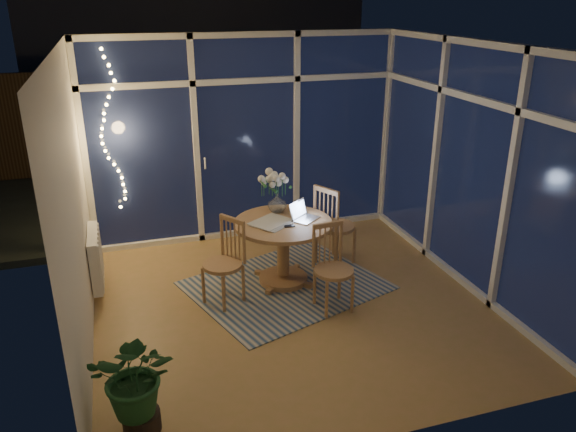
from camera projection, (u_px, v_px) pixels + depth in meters
The scene contains 25 objects.
floor at pixel (294, 304), 5.86m from camera, with size 4.00×4.00×0.00m, color olive.
ceiling at pixel (296, 45), 4.90m from camera, with size 4.00×4.00×0.00m, color white.
wall_back at pixel (246, 138), 7.15m from camera, with size 4.00×0.04×2.60m, color beige.
wall_front at pixel (391, 281), 3.61m from camera, with size 4.00×0.04×2.60m, color beige.
wall_left at pixel (74, 208), 4.82m from camera, with size 0.04×4.00×2.60m, color beige.
wall_right at pixel (474, 168), 5.93m from camera, with size 0.04×4.00×2.60m, color beige.
window_wall_back at pixel (247, 139), 7.12m from camera, with size 4.00×0.10×2.60m, color white.
window_wall_right at pixel (471, 168), 5.92m from camera, with size 0.10×4.00×2.60m, color white.
radiator at pixel (95, 258), 5.97m from camera, with size 0.10×0.70×0.58m, color silver.
fairy_lights at pixel (110, 132), 6.50m from camera, with size 0.24×0.10×1.85m, color #FFCA66, non-canonical shape.
garden_patio at pixel (237, 171), 10.45m from camera, with size 12.00×6.00×0.10m, color black.
garden_fence at pixel (203, 116), 10.40m from camera, with size 11.00×0.08×1.80m, color #322112.
neighbour_roof at pixel (191, 32), 12.66m from camera, with size 7.00×3.00×2.20m, color #33353E.
garden_shrubs at pixel (175, 176), 8.48m from camera, with size 0.90×0.90×0.90m, color black.
rug at pixel (286, 285), 6.22m from camera, with size 1.97×1.58×0.01m, color #B5AA93.
dining_table at pixel (283, 252), 6.18m from camera, with size 1.07×1.07×0.73m, color #996C45.
chair_left at pixel (222, 263), 5.72m from camera, with size 0.43×0.43×0.92m, color #996C45.
chair_right at pixel (336, 224), 6.55m from camera, with size 0.47×0.47×1.01m, color #996C45.
chair_front at pixel (334, 269), 5.61m from camera, with size 0.42×0.42×0.91m, color #996C45.
laptop at pixel (306, 211), 6.06m from camera, with size 0.29×0.25×0.21m, color silver, non-canonical shape.
flower_vase at pixel (277, 203), 6.27m from camera, with size 0.20×0.20×0.21m, color white.
bowl at pixel (297, 208), 6.37m from camera, with size 0.15×0.15×0.04m, color white.
newspapers at pixel (273, 222), 6.02m from camera, with size 0.42×0.32×0.02m, color beige.
phone at pixel (289, 226), 5.92m from camera, with size 0.11×0.06×0.01m, color black.
potted_plant at pixel (138, 388), 4.04m from camera, with size 0.54×0.47×0.76m, color #1B4B25.
Camera 1 is at (-1.59, -4.85, 3.03)m, focal length 35.00 mm.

